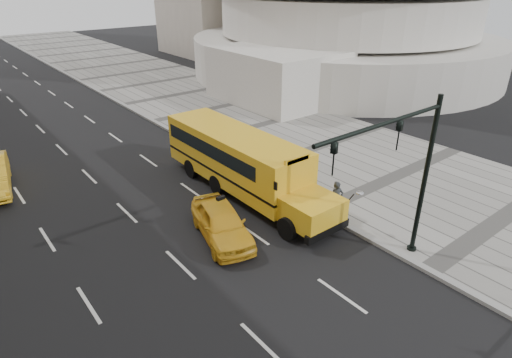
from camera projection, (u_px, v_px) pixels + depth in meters
ground at (147, 206)px, 20.39m from camera, size 140.00×140.00×0.00m
sidewalk_museum at (321, 147)px, 27.09m from camera, size 12.00×140.00×0.15m
curb_museum at (246, 172)px, 23.72m from camera, size 0.30×140.00×0.15m
school_bus at (238, 158)px, 21.19m from camera, size 2.96×11.56×3.19m
taxi_near at (222, 223)px, 17.66m from camera, size 2.81×4.60×1.46m
pedestrian at (337, 200)px, 18.90m from camera, size 0.70×0.55×1.70m
traffic_signal at (406, 168)px, 14.46m from camera, size 6.18×0.36×6.40m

